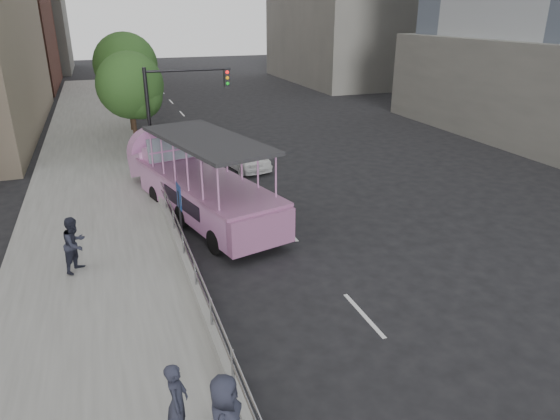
{
  "coord_description": "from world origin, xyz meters",
  "views": [
    {
      "loc": [
        -4.96,
        -12.0,
        7.63
      ],
      "look_at": [
        0.03,
        1.99,
        1.68
      ],
      "focal_mm": 32.0,
      "sensor_mm": 36.0,
      "label": 1
    }
  ],
  "objects_px": {
    "duck_boat": "(195,183)",
    "pedestrian_mid": "(75,244)",
    "pedestrian_near": "(177,402)",
    "car": "(242,154)",
    "traffic_signal": "(173,103)",
    "street_tree_near": "(132,88)",
    "street_tree_far": "(128,67)",
    "parking_sign": "(180,211)"
  },
  "relations": [
    {
      "from": "parking_sign",
      "to": "street_tree_far",
      "type": "distance_m",
      "value": 19.03
    },
    {
      "from": "duck_boat",
      "to": "parking_sign",
      "type": "xyz_separation_m",
      "value": [
        -1.16,
        -3.83,
        0.38
      ]
    },
    {
      "from": "traffic_signal",
      "to": "pedestrian_mid",
      "type": "bearing_deg",
      "value": -114.69
    },
    {
      "from": "car",
      "to": "pedestrian_mid",
      "type": "xyz_separation_m",
      "value": [
        -7.82,
        -9.6,
        0.46
      ]
    },
    {
      "from": "duck_boat",
      "to": "street_tree_near",
      "type": "relative_size",
      "value": 1.8
    },
    {
      "from": "pedestrian_near",
      "to": "traffic_signal",
      "type": "xyz_separation_m",
      "value": [
        2.64,
        17.27,
        2.4
      ]
    },
    {
      "from": "duck_boat",
      "to": "parking_sign",
      "type": "height_order",
      "value": "duck_boat"
    },
    {
      "from": "car",
      "to": "parking_sign",
      "type": "xyz_separation_m",
      "value": [
        -4.6,
        -9.18,
        0.92
      ]
    },
    {
      "from": "pedestrian_mid",
      "to": "traffic_signal",
      "type": "distance_m",
      "value": 11.06
    },
    {
      "from": "street_tree_far",
      "to": "duck_boat",
      "type": "bearing_deg",
      "value": -85.19
    },
    {
      "from": "parking_sign",
      "to": "traffic_signal",
      "type": "height_order",
      "value": "traffic_signal"
    },
    {
      "from": "pedestrian_mid",
      "to": "street_tree_far",
      "type": "bearing_deg",
      "value": 25.49
    },
    {
      "from": "traffic_signal",
      "to": "street_tree_near",
      "type": "relative_size",
      "value": 0.91
    },
    {
      "from": "parking_sign",
      "to": "car",
      "type": "bearing_deg",
      "value": 63.38
    },
    {
      "from": "parking_sign",
      "to": "pedestrian_mid",
      "type": "bearing_deg",
      "value": -172.61
    },
    {
      "from": "car",
      "to": "parking_sign",
      "type": "bearing_deg",
      "value": -127.7
    },
    {
      "from": "car",
      "to": "pedestrian_near",
      "type": "height_order",
      "value": "pedestrian_near"
    },
    {
      "from": "pedestrian_mid",
      "to": "traffic_signal",
      "type": "bearing_deg",
      "value": 10.01
    },
    {
      "from": "pedestrian_mid",
      "to": "street_tree_near",
      "type": "xyz_separation_m",
      "value": [
        2.92,
        13.25,
        2.66
      ]
    },
    {
      "from": "car",
      "to": "pedestrian_near",
      "type": "relative_size",
      "value": 2.56
    },
    {
      "from": "duck_boat",
      "to": "pedestrian_mid",
      "type": "relative_size",
      "value": 5.98
    },
    {
      "from": "pedestrian_near",
      "to": "parking_sign",
      "type": "distance_m",
      "value": 7.99
    },
    {
      "from": "street_tree_near",
      "to": "parking_sign",
      "type": "bearing_deg",
      "value": -88.64
    },
    {
      "from": "traffic_signal",
      "to": "car",
      "type": "bearing_deg",
      "value": -3.92
    },
    {
      "from": "street_tree_far",
      "to": "traffic_signal",
      "type": "bearing_deg",
      "value": -81.57
    },
    {
      "from": "car",
      "to": "street_tree_near",
      "type": "xyz_separation_m",
      "value": [
        -4.91,
        3.66,
        3.12
      ]
    },
    {
      "from": "pedestrian_mid",
      "to": "parking_sign",
      "type": "xyz_separation_m",
      "value": [
        3.22,
        0.42,
        0.46
      ]
    },
    {
      "from": "parking_sign",
      "to": "traffic_signal",
      "type": "distance_m",
      "value": 9.68
    },
    {
      "from": "duck_boat",
      "to": "traffic_signal",
      "type": "height_order",
      "value": "traffic_signal"
    },
    {
      "from": "traffic_signal",
      "to": "street_tree_far",
      "type": "xyz_separation_m",
      "value": [
        -1.4,
        9.43,
        0.81
      ]
    },
    {
      "from": "pedestrian_near",
      "to": "pedestrian_mid",
      "type": "bearing_deg",
      "value": 30.16
    },
    {
      "from": "car",
      "to": "pedestrian_mid",
      "type": "bearing_deg",
      "value": -140.27
    },
    {
      "from": "street_tree_near",
      "to": "duck_boat",
      "type": "bearing_deg",
      "value": -80.77
    },
    {
      "from": "pedestrian_near",
      "to": "traffic_signal",
      "type": "relative_size",
      "value": 0.31
    },
    {
      "from": "car",
      "to": "street_tree_far",
      "type": "distance_m",
      "value": 11.33
    },
    {
      "from": "pedestrian_mid",
      "to": "street_tree_near",
      "type": "bearing_deg",
      "value": 22.27
    },
    {
      "from": "pedestrian_near",
      "to": "pedestrian_mid",
      "type": "relative_size",
      "value": 0.93
    },
    {
      "from": "duck_boat",
      "to": "pedestrian_near",
      "type": "relative_size",
      "value": 6.42
    },
    {
      "from": "pedestrian_mid",
      "to": "street_tree_near",
      "type": "relative_size",
      "value": 0.3
    },
    {
      "from": "duck_boat",
      "to": "pedestrian_mid",
      "type": "bearing_deg",
      "value": -135.86
    },
    {
      "from": "duck_boat",
      "to": "parking_sign",
      "type": "relative_size",
      "value": 4.05
    },
    {
      "from": "car",
      "to": "traffic_signal",
      "type": "height_order",
      "value": "traffic_signal"
    }
  ]
}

